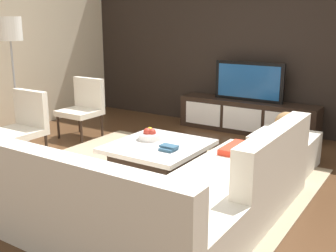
% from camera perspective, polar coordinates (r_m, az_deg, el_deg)
% --- Properties ---
extents(ground_plane, '(14.00, 14.00, 0.00)m').
position_cam_1_polar(ground_plane, '(4.50, -1.00, -7.67)').
color(ground_plane, '#4C301C').
extents(feature_wall_back, '(6.40, 0.12, 2.80)m').
position_cam_1_polar(feature_wall_back, '(6.58, 12.50, 11.61)').
color(feature_wall_back, black).
rests_on(feature_wall_back, ground).
extents(area_rug, '(3.22, 2.71, 0.01)m').
position_cam_1_polar(area_rug, '(4.55, -2.06, -7.35)').
color(area_rug, tan).
rests_on(area_rug, ground).
extents(media_console, '(2.17, 0.43, 0.50)m').
position_cam_1_polar(media_console, '(6.46, 10.98, 1.31)').
color(media_console, black).
rests_on(media_console, ground).
extents(television, '(1.09, 0.06, 0.60)m').
position_cam_1_polar(television, '(6.36, 11.22, 6.13)').
color(television, black).
rests_on(television, media_console).
extents(sectional_couch, '(2.35, 2.36, 0.81)m').
position_cam_1_polar(sectional_couch, '(3.47, -2.08, -9.73)').
color(sectional_couch, silver).
rests_on(sectional_couch, ground).
extents(coffee_table, '(0.98, 1.03, 0.38)m').
position_cam_1_polar(coffee_table, '(4.56, -1.35, -4.67)').
color(coffee_table, black).
rests_on(coffee_table, ground).
extents(accent_chair_near, '(0.55, 0.54, 0.87)m').
position_cam_1_polar(accent_chair_near, '(5.30, -19.57, 0.46)').
color(accent_chair_near, black).
rests_on(accent_chair_near, ground).
extents(floor_lamp, '(0.33, 0.33, 1.75)m').
position_cam_1_polar(floor_lamp, '(6.09, -21.22, 11.63)').
color(floor_lamp, '#A5A5AA').
rests_on(floor_lamp, ground).
extents(ottoman, '(0.70, 0.70, 0.40)m').
position_cam_1_polar(ottoman, '(5.05, 15.91, -3.30)').
color(ottoman, silver).
rests_on(ottoman, ground).
extents(fruit_bowl, '(0.28, 0.28, 0.14)m').
position_cam_1_polar(fruit_bowl, '(4.67, -2.52, -1.27)').
color(fruit_bowl, silver).
rests_on(fruit_bowl, coffee_table).
extents(accent_chair_far, '(0.55, 0.51, 0.87)m').
position_cam_1_polar(accent_chair_far, '(6.20, -11.68, 3.01)').
color(accent_chair_far, black).
rests_on(accent_chair_far, ground).
extents(decorative_ball, '(0.27, 0.27, 0.27)m').
position_cam_1_polar(decorative_ball, '(4.97, 16.18, 0.38)').
color(decorative_ball, '#997247').
rests_on(decorative_ball, ottoman).
extents(book_stack, '(0.19, 0.16, 0.05)m').
position_cam_1_polar(book_stack, '(4.28, 0.10, -3.08)').
color(book_stack, '#2D516B').
rests_on(book_stack, coffee_table).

